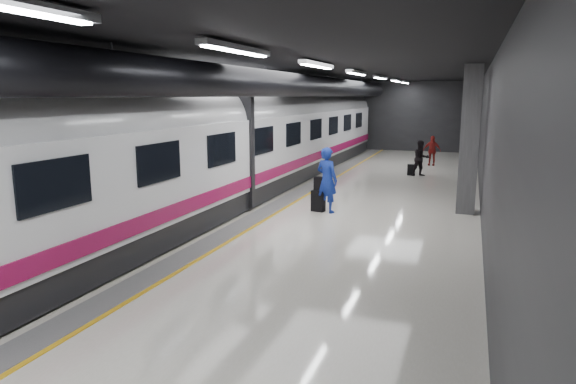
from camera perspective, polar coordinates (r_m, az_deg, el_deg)
The scene contains 9 objects.
ground at distance 15.62m, azimuth 2.03°, elevation -2.60°, with size 40.00×40.00×0.00m, color silver.
platform_hall at distance 16.21m, azimuth 2.17°, elevation 10.50°, with size 10.02×40.02×4.51m.
train at distance 16.55m, azimuth -8.75°, elevation 5.29°, with size 3.05×38.00×4.05m.
traveler_main at distance 15.89m, azimuth 4.34°, elevation 1.34°, with size 0.74×0.49×2.03m, color #1736B1.
suitcase_main at distance 16.12m, azimuth 3.38°, elevation -0.99°, with size 0.41×0.26×0.66m, color black.
shoulder_bag at distance 16.03m, azimuth 3.51°, elevation 0.93°, with size 0.32×0.17×0.43m, color black.
traveler_far_a at distance 23.88m, azimuth 14.55°, elevation 3.63°, with size 0.78×0.61×1.61m, color black.
traveler_far_b at distance 27.79m, azimuth 15.69°, elevation 4.46°, with size 0.90×0.38×1.54m, color maroon.
suitcase_far at distance 24.10m, azimuth 13.52°, elevation 2.42°, with size 0.34×0.22×0.50m, color black.
Camera 1 is at (4.57, -14.50, 3.58)m, focal length 32.00 mm.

